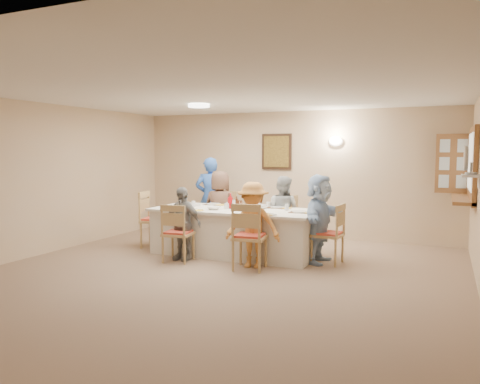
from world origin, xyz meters
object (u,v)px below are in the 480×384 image
at_px(chair_front_left, 178,232).
at_px(diner_back_right, 282,213).
at_px(serving_hatch, 473,165).
at_px(desk_fan, 469,164).
at_px(chair_left_end, 156,219).
at_px(condiment_ketchup, 230,201).
at_px(dining_table, 235,232).
at_px(chair_right_end, 328,233).
at_px(diner_front_left, 182,223).
at_px(chair_back_right, 285,222).
at_px(diner_front_right, 253,225).
at_px(chair_back_left, 223,217).
at_px(diner_right_end, 319,219).
at_px(caregiver, 210,198).
at_px(chair_front_right, 250,236).
at_px(diner_back_left, 220,208).

relative_size(chair_front_left, diner_back_right, 0.71).
distance_m(serving_hatch, desk_fan, 1.36).
xyz_separation_m(chair_left_end, condiment_ketchup, (1.46, 0.03, 0.39)).
bearing_deg(diner_back_right, serving_hatch, -168.58).
bearing_deg(dining_table, chair_left_end, 180.00).
xyz_separation_m(chair_right_end, condiment_ketchup, (-1.64, 0.03, 0.42)).
bearing_deg(diner_front_left, chair_left_end, 148.37).
relative_size(serving_hatch, chair_back_right, 1.60).
bearing_deg(diner_front_left, diner_front_right, 3.96).
xyz_separation_m(chair_back_left, condiment_ketchup, (0.51, -0.77, 0.40)).
xyz_separation_m(desk_fan, condiment_ketchup, (-3.52, 0.45, -0.66)).
relative_size(chair_back_right, diner_right_end, 0.69).
bearing_deg(diner_right_end, chair_front_left, 116.73).
xyz_separation_m(desk_fan, chair_front_left, (-4.03, -0.38, -1.09)).
relative_size(chair_left_end, chair_right_end, 1.08).
bearing_deg(diner_back_right, caregiver, -9.38).
bearing_deg(condiment_ketchup, chair_right_end, -1.19).
distance_m(desk_fan, chair_back_right, 3.26).
bearing_deg(desk_fan, chair_back_left, 163.16).
distance_m(chair_back_left, chair_right_end, 2.29).
distance_m(chair_back_right, caregiver, 1.72).
bearing_deg(dining_table, condiment_ketchup, 160.09).
bearing_deg(desk_fan, chair_front_left, -174.58).
bearing_deg(chair_front_right, diner_front_left, -12.97).
height_order(chair_back_right, chair_right_end, chair_back_right).
bearing_deg(diner_front_left, chair_back_right, 54.93).
height_order(dining_table, chair_back_left, chair_back_left).
relative_size(chair_right_end, diner_front_right, 0.73).
height_order(chair_back_right, caregiver, caregiver).
xyz_separation_m(desk_fan, caregiver, (-4.48, 1.57, -0.75)).
distance_m(diner_right_end, caregiver, 2.73).
xyz_separation_m(serving_hatch, diner_back_right, (-2.94, -0.25, -0.86)).
bearing_deg(chair_front_right, chair_back_right, -97.26).
relative_size(chair_front_right, condiment_ketchup, 3.88).
relative_size(desk_fan, diner_right_end, 0.22).
bearing_deg(diner_front_right, caregiver, 124.16).
distance_m(chair_right_end, condiment_ketchup, 1.70).
bearing_deg(desk_fan, chair_left_end, 175.19).
distance_m(serving_hatch, diner_front_right, 3.46).
distance_m(serving_hatch, dining_table, 3.82).
height_order(desk_fan, diner_front_right, desk_fan).
xyz_separation_m(chair_back_left, chair_back_right, (1.20, 0.00, -0.02)).
xyz_separation_m(desk_fan, diner_front_left, (-4.03, -0.26, -0.97)).
distance_m(serving_hatch, caregiver, 4.64).
bearing_deg(dining_table, diner_front_left, -131.42).
bearing_deg(diner_back_left, diner_right_end, 158.58).
distance_m(chair_back_right, chair_left_end, 2.29).
bearing_deg(chair_front_right, serving_hatch, -156.72).
distance_m(diner_front_left, condiment_ketchup, 0.93).
xyz_separation_m(chair_back_right, diner_front_right, (-0.00, -1.48, 0.16)).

